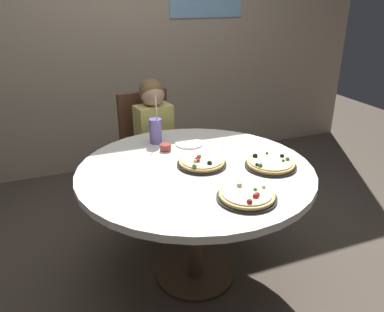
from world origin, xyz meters
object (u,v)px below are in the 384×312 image
at_px(pizza_pepperoni, 202,163).
at_px(plate_small, 189,144).
at_px(pizza_veggie, 247,196).
at_px(sauce_bowl, 166,147).
at_px(dining_table, 195,182).
at_px(pizza_cheese, 270,164).
at_px(soda_cup, 156,131).
at_px(diner_child, 159,160).
at_px(chair_wooden, 149,147).

height_order(pizza_pepperoni, plate_small, pizza_pepperoni).
distance_m(pizza_veggie, pizza_pepperoni, 0.43).
bearing_deg(sauce_bowl, dining_table, -75.99).
distance_m(pizza_cheese, soda_cup, 0.77).
bearing_deg(pizza_pepperoni, diner_child, 92.61).
distance_m(pizza_pepperoni, soda_cup, 0.46).
xyz_separation_m(pizza_pepperoni, plate_small, (0.05, 0.32, -0.01)).
relative_size(pizza_pepperoni, soda_cup, 0.91).
xyz_separation_m(diner_child, soda_cup, (-0.10, -0.30, 0.35)).
bearing_deg(soda_cup, dining_table, -78.21).
bearing_deg(diner_child, soda_cup, -109.13).
bearing_deg(pizza_pepperoni, dining_table, -161.41).
bearing_deg(pizza_veggie, pizza_pepperoni, 96.76).
xyz_separation_m(chair_wooden, soda_cup, (-0.08, -0.48, 0.30)).
distance_m(dining_table, chair_wooden, 0.94).
relative_size(pizza_veggie, plate_small, 1.60).
relative_size(dining_table, pizza_veggie, 4.57).
relative_size(dining_table, sauce_bowl, 18.79).
bearing_deg(chair_wooden, pizza_cheese, -69.26).
distance_m(sauce_bowl, plate_small, 0.18).
height_order(dining_table, pizza_cheese, pizza_cheese).
relative_size(dining_table, chair_wooden, 1.38).
bearing_deg(sauce_bowl, plate_small, 12.68).
bearing_deg(plate_small, pizza_pepperoni, -99.05).
bearing_deg(plate_small, sauce_bowl, -167.32).
bearing_deg(pizza_pepperoni, chair_wooden, 93.56).
xyz_separation_m(pizza_pepperoni, sauce_bowl, (-0.12, 0.29, 0.00)).
xyz_separation_m(pizza_cheese, sauce_bowl, (-0.47, 0.45, 0.00)).
height_order(dining_table, pizza_veggie, pizza_veggie).
xyz_separation_m(dining_table, diner_child, (0.01, 0.75, -0.18)).
height_order(diner_child, pizza_cheese, diner_child).
relative_size(pizza_veggie, soda_cup, 0.94).
relative_size(diner_child, sauce_bowl, 15.46).
relative_size(pizza_cheese, pizza_pepperoni, 1.03).
bearing_deg(plate_small, diner_child, 101.78).
xyz_separation_m(pizza_cheese, pizza_pepperoni, (-0.35, 0.16, 0.00)).
xyz_separation_m(chair_wooden, plate_small, (0.11, -0.59, 0.22)).
relative_size(pizza_pepperoni, plate_small, 1.56).
distance_m(dining_table, pizza_pepperoni, 0.11).
height_order(chair_wooden, plate_small, chair_wooden).
height_order(dining_table, sauce_bowl, sauce_bowl).
xyz_separation_m(diner_child, sauce_bowl, (-0.09, -0.45, 0.29)).
distance_m(pizza_veggie, pizza_cheese, 0.40).
bearing_deg(diner_child, pizza_pepperoni, -87.39).
xyz_separation_m(pizza_veggie, plate_small, (0.00, 0.75, -0.01)).
xyz_separation_m(chair_wooden, sauce_bowl, (-0.06, -0.63, 0.24)).
height_order(pizza_veggie, pizza_pepperoni, same).
relative_size(diner_child, pizza_cheese, 3.76).
bearing_deg(pizza_pepperoni, sauce_bowl, 112.61).
height_order(diner_child, soda_cup, diner_child).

